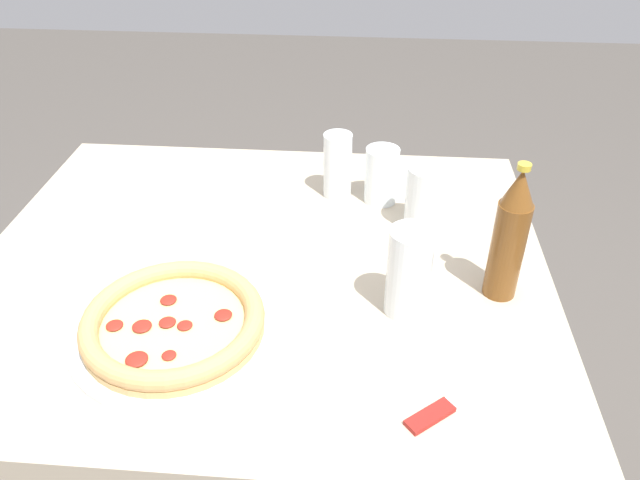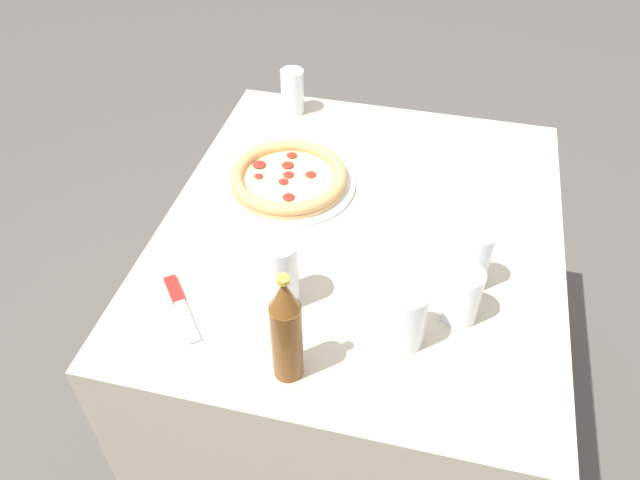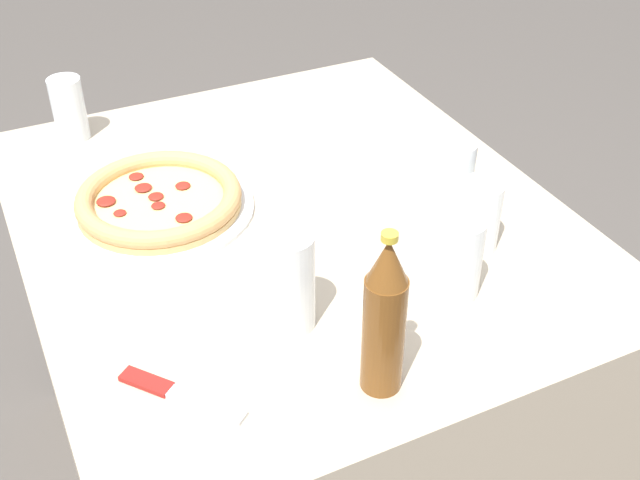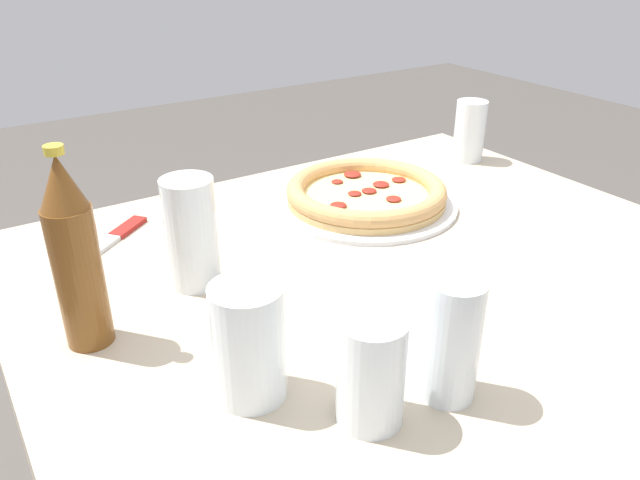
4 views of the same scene
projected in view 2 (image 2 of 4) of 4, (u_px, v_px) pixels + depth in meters
name	position (u px, v px, depth m)	size (l,w,h in m)	color
ground_plane	(350.00, 407.00, 1.97)	(8.00, 8.00, 0.00)	#4C4742
table	(355.00, 330.00, 1.71)	(1.06, 0.91, 0.78)	#B7A88E
pizza_salami	(289.00, 178.00, 1.54)	(0.33, 0.33, 0.05)	silver
glass_iced_tea	(281.00, 276.00, 1.23)	(0.07, 0.07, 0.16)	white
glass_orange_juice	(405.00, 318.00, 1.16)	(0.08, 0.08, 0.13)	white
glass_lemonade	(462.00, 297.00, 1.21)	(0.07, 0.07, 0.12)	white
glass_water	(293.00, 94.00, 1.76)	(0.07, 0.07, 0.13)	white
glass_cola	(474.00, 262.00, 1.27)	(0.06, 0.06, 0.14)	white
beer_bottle	(286.00, 330.00, 1.07)	(0.06, 0.06, 0.25)	brown
knife	(181.00, 305.00, 1.26)	(0.16, 0.14, 0.01)	maroon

